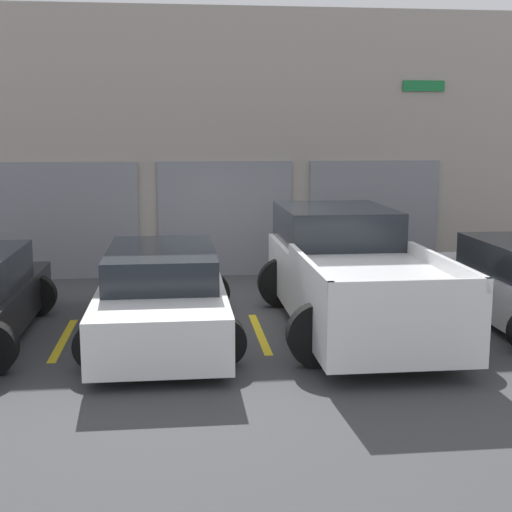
{
  "coord_description": "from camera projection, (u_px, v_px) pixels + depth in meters",
  "views": [
    {
      "loc": [
        -1.21,
        -11.86,
        2.99
      ],
      "look_at": [
        0.0,
        -1.05,
        1.1
      ],
      "focal_mm": 50.0,
      "sensor_mm": 36.0,
      "label": 1
    }
  ],
  "objects": [
    {
      "name": "parking_stripe_centre",
      "position": [
        260.0,
        333.0,
        10.74
      ],
      "size": [
        0.12,
        2.2,
        0.01
      ],
      "primitive_type": "cube",
      "color": "gold",
      "rests_on": "ground"
    },
    {
      "name": "pickup_truck",
      "position": [
        350.0,
        274.0,
        11.03
      ],
      "size": [
        2.58,
        5.21,
        1.75
      ],
      "color": "white",
      "rests_on": "ground"
    },
    {
      "name": "sedan_white",
      "position": [
        162.0,
        295.0,
        10.5
      ],
      "size": [
        2.21,
        4.67,
        1.31
      ],
      "color": "white",
      "rests_on": "ground"
    },
    {
      "name": "ground_plane",
      "position": [
        249.0,
        308.0,
        12.26
      ],
      "size": [
        28.0,
        28.0,
        0.0
      ],
      "primitive_type": "plane",
      "color": "#3D3D3F"
    },
    {
      "name": "parking_stripe_right",
      "position": [
        444.0,
        327.0,
        11.05
      ],
      "size": [
        0.12,
        2.2,
        0.01
      ],
      "primitive_type": "cube",
      "color": "gold",
      "rests_on": "ground"
    },
    {
      "name": "shophouse_building",
      "position": [
        233.0,
        146.0,
        15.01
      ],
      "size": [
        14.52,
        0.68,
        5.51
      ],
      "color": "#9E9389",
      "rests_on": "ground"
    },
    {
      "name": "parking_stripe_left",
      "position": [
        64.0,
        339.0,
        10.42
      ],
      "size": [
        0.12,
        2.2,
        0.01
      ],
      "primitive_type": "cube",
      "color": "gold",
      "rests_on": "ground"
    }
  ]
}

